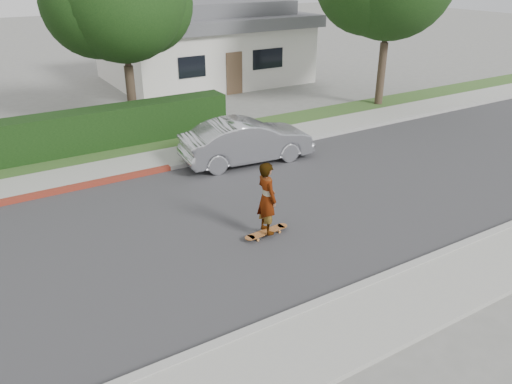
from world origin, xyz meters
TOP-DOWN VIEW (x-y plane):
  - ground at (0.00, 0.00)m, footprint 120.00×120.00m
  - road at (0.00, 0.00)m, footprint 60.00×8.00m
  - curb_near at (0.00, -4.10)m, footprint 60.00×0.20m
  - sidewalk_near at (0.00, -5.00)m, footprint 60.00×1.60m
  - curb_far at (0.00, 4.10)m, footprint 60.00×0.20m
  - sidewalk_far at (0.00, 5.00)m, footprint 60.00×1.60m
  - planting_strip at (0.00, 6.60)m, footprint 60.00×1.60m
  - hedge at (-3.00, 7.20)m, footprint 15.00×1.00m
  - tree_center at (1.49, 9.19)m, footprint 5.66×4.84m
  - house at (8.00, 16.00)m, footprint 10.60×8.60m
  - skateboard at (1.40, -1.18)m, footprint 1.28×0.36m
  - skateboarder at (1.40, -1.18)m, footprint 0.46×0.68m
  - car_silver at (3.56, 3.46)m, footprint 4.56×1.98m

SIDE VIEW (x-z plane):
  - ground at x=0.00m, z-range 0.00..0.00m
  - road at x=0.00m, z-range 0.00..0.01m
  - planting_strip at x=0.00m, z-range 0.00..0.10m
  - sidewalk_near at x=0.00m, z-range 0.00..0.12m
  - sidewalk_far at x=0.00m, z-range 0.00..0.12m
  - curb_near at x=0.00m, z-range 0.00..0.15m
  - curb_far at x=0.00m, z-range 0.00..0.15m
  - skateboard at x=1.40m, z-range 0.05..0.17m
  - car_silver at x=3.56m, z-range 0.00..1.46m
  - hedge at x=-3.00m, z-range 0.00..1.50m
  - skateboarder at x=1.40m, z-range 0.13..1.95m
  - house at x=8.00m, z-range -0.05..4.25m
  - tree_center at x=1.49m, z-range 1.18..8.62m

